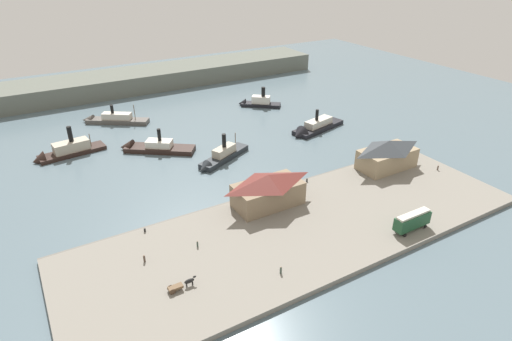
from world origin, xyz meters
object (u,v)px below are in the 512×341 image
ferry_shed_customs_shed (387,154)px  pedestrian_walking_east (301,183)px  pedestrian_walking_west (438,168)px  pedestrian_standing_center (281,270)px  mooring_post_east (307,180)px  ferry_approaching_west (257,102)px  ferry_approaching_east (220,157)px  horse_cart (181,285)px  ferry_mid_harbor (150,147)px  street_tram (412,220)px  ferry_moored_east (64,152)px  ferry_outer_harbor (313,128)px  ferry_near_quay (111,119)px  ferry_shed_east_terminal (268,190)px  pedestrian_at_waters_edge (144,259)px  pedestrian_near_east_shed (197,244)px  mooring_post_west (145,230)px

ferry_shed_customs_shed → pedestrian_walking_east: (-27.58, 3.91, -3.61)m
pedestrian_walking_west → pedestrian_standing_center: size_ratio=0.90×
mooring_post_east → ferry_approaching_west: ferry_approaching_west is taller
ferry_approaching_west → ferry_approaching_east: (-36.19, -39.26, -0.14)m
horse_cart → ferry_approaching_east: size_ratio=0.27×
pedestrian_walking_east → ferry_mid_harbor: ferry_mid_harbor is taller
street_tram → ferry_moored_east: bearing=126.3°
pedestrian_standing_center → ferry_approaching_east: (12.76, 53.25, -0.51)m
ferry_approaching_east → horse_cart: bearing=-123.5°
street_tram → ferry_outer_harbor: (18.18, 61.01, -2.52)m
ferry_near_quay → ferry_shed_east_terminal: bearing=-76.4°
pedestrian_at_waters_edge → ferry_moored_east: (-5.85, 64.57, -0.40)m
pedestrian_standing_center → ferry_approaching_east: size_ratio=0.08×
ferry_outer_harbor → mooring_post_east: bearing=-129.4°
pedestrian_near_east_shed → ferry_approaching_west: (59.80, 76.32, -0.28)m
pedestrian_walking_west → ferry_outer_harbor: (-11.78, 44.22, -0.65)m
pedestrian_near_east_shed → ferry_outer_harbor: size_ratio=0.06×
pedestrian_walking_east → ferry_approaching_west: (24.63, 65.64, -0.35)m
ferry_mid_harbor → ferry_approaching_east: size_ratio=1.08×
pedestrian_at_waters_edge → pedestrian_near_east_shed: bearing=-4.6°
pedestrian_walking_west → ferry_mid_harbor: bearing=139.3°
horse_cart → ferry_outer_harbor: (70.64, 52.44, -0.88)m
pedestrian_at_waters_edge → ferry_outer_harbor: bearing=29.1°
pedestrian_standing_center → pedestrian_at_waters_edge: bearing=142.4°
ferry_shed_east_terminal → ferry_mid_harbor: size_ratio=0.75×
mooring_post_west → ferry_outer_harbor: ferry_outer_harbor is taller
ferry_shed_east_terminal → ferry_approaching_east: size_ratio=0.81×
ferry_shed_customs_shed → ferry_moored_east: bearing=143.7°
mooring_post_east → ferry_shed_east_terminal: bearing=-163.7°
pedestrian_at_waters_edge → mooring_post_east: size_ratio=1.91×
ferry_outer_harbor → pedestrian_standing_center: bearing=-131.7°
ferry_outer_harbor → ferry_approaching_east: bearing=-172.6°
pedestrian_walking_west → ferry_outer_harbor: 45.77m
street_tram → pedestrian_standing_center: (-33.84, 2.64, -1.80)m
ferry_shed_customs_shed → ferry_mid_harbor: ferry_shed_customs_shed is taller
ferry_approaching_east → ferry_moored_east: bearing=145.2°
ferry_shed_east_terminal → pedestrian_walking_east: (13.04, 3.75, -3.54)m
pedestrian_at_waters_edge → pedestrian_near_east_shed: pedestrian_at_waters_edge is taller
mooring_post_west → ferry_outer_harbor: size_ratio=0.04×
street_tram → mooring_post_east: (-7.02, 30.32, -2.13)m
street_tram → pedestrian_walking_west: (29.96, 16.79, -1.87)m
ferry_shed_east_terminal → mooring_post_west: bearing=172.1°
pedestrian_near_east_shed → mooring_post_west: size_ratio=1.69×
pedestrian_walking_east → pedestrian_at_waters_edge: (-46.56, -9.77, 0.03)m
ferry_approaching_west → street_tram: bearing=-99.0°
pedestrian_at_waters_edge → ferry_moored_east: bearing=95.2°
ferry_shed_customs_shed → mooring_post_west: ferry_shed_customs_shed is taller
pedestrian_walking_west → mooring_post_east: size_ratio=1.72×
ferry_shed_customs_shed → ferry_approaching_west: ferry_shed_customs_shed is taller
mooring_post_east → street_tram: bearing=-77.0°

